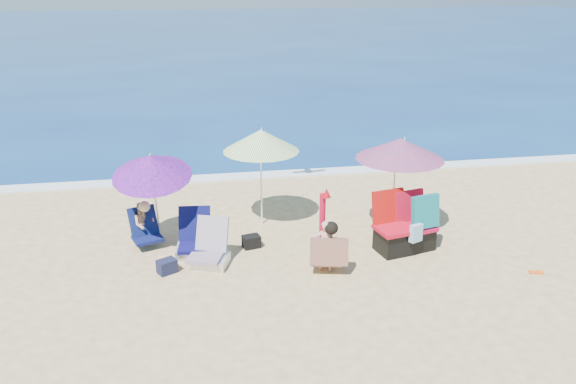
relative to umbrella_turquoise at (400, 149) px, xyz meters
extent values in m
plane|color=#D8BC84|center=(-1.89, -1.36, -1.69)|extent=(120.00, 120.00, 0.00)
cube|color=navy|center=(-1.89, 43.64, -1.74)|extent=(120.00, 80.00, 0.12)
cube|color=white|center=(-1.89, 3.74, -1.67)|extent=(120.00, 0.50, 0.04)
cylinder|color=white|center=(-0.06, 0.03, -0.81)|extent=(0.04, 0.04, 1.76)
cone|color=#F8213E|center=(0.00, 0.00, 0.00)|extent=(2.04, 2.04, 0.40)
cylinder|color=silver|center=(0.06, -0.03, 0.18)|extent=(0.03, 0.03, 0.11)
cylinder|color=white|center=(-2.53, 0.80, -0.78)|extent=(0.04, 0.04, 1.82)
cone|color=#529717|center=(-2.52, 0.83, 0.05)|extent=(1.73, 1.73, 0.43)
cylinder|color=silver|center=(-2.51, 0.85, 0.25)|extent=(0.03, 0.03, 0.12)
cylinder|color=silver|center=(-4.56, 0.23, -0.87)|extent=(0.06, 0.43, 1.60)
cone|color=#BB1A8E|center=(-4.57, 0.04, -0.10)|extent=(1.51, 1.57, 0.74)
cylinder|color=white|center=(-4.57, 0.02, 0.08)|extent=(0.03, 0.05, 0.11)
cylinder|color=#AD0C27|center=(-1.70, -0.98, -1.06)|extent=(0.12, 0.12, 1.27)
cone|color=#A40B13|center=(-1.66, -1.08, -0.37)|extent=(0.17, 0.17, 0.16)
cube|color=#0F0D4D|center=(-3.89, -0.47, -1.49)|extent=(0.62, 0.56, 0.07)
cube|color=#0B0D40|center=(-3.88, -0.14, -1.18)|extent=(0.60, 0.39, 0.61)
cube|color=silver|center=(-3.93, -0.40, -1.60)|extent=(0.64, 0.58, 0.18)
cube|color=#D1734A|center=(-3.73, -0.91, -1.49)|extent=(0.69, 0.64, 0.07)
cube|color=#D4654A|center=(-3.58, -0.60, -1.19)|extent=(0.63, 0.49, 0.59)
cube|color=silver|center=(-3.63, -0.83, -1.60)|extent=(0.71, 0.67, 0.18)
cube|color=red|center=(-0.35, -0.91, -1.22)|extent=(0.74, 0.69, 0.07)
cube|color=#AC100C|center=(-0.39, -0.62, -0.90)|extent=(0.66, 0.30, 0.64)
cube|color=black|center=(-0.31, -0.86, -1.47)|extent=(0.71, 0.66, 0.45)
cube|color=#B30C34|center=(0.10, -0.83, -1.24)|extent=(0.71, 0.67, 0.06)
cube|color=#B10C27|center=(0.04, -0.55, -0.94)|extent=(0.62, 0.31, 0.60)
cube|color=black|center=(0.11, -0.77, -1.48)|extent=(0.69, 0.64, 0.43)
cube|color=#0A8383|center=(0.18, -0.97, -0.89)|extent=(0.56, 0.31, 0.61)
cube|color=#84AED3|center=(-0.03, -1.14, -1.21)|extent=(0.26, 0.19, 0.32)
imported|color=tan|center=(-1.72, -1.33, -1.23)|extent=(0.38, 0.29, 0.92)
cube|color=#470F6E|center=(-1.68, -1.29, -1.51)|extent=(0.60, 0.55, 0.06)
cube|color=navy|center=(-1.70, -1.49, -1.26)|extent=(0.67, 0.36, 0.47)
sphere|color=black|center=(-1.64, -1.41, -0.87)|extent=(0.23, 0.23, 0.23)
imported|color=tan|center=(-4.81, 0.23, -1.28)|extent=(0.49, 0.44, 0.83)
cube|color=#0C1348|center=(-4.75, 0.08, -1.51)|extent=(0.63, 0.59, 0.06)
cube|color=#0C1645|center=(-4.82, 0.26, -1.24)|extent=(0.58, 0.45, 0.54)
sphere|color=#D6B27B|center=(-4.75, 0.05, -0.86)|extent=(0.20, 0.20, 0.20)
cube|color=#171A33|center=(-4.38, -0.97, -1.57)|extent=(0.37, 0.34, 0.24)
cube|color=black|center=(-2.86, -0.24, -1.58)|extent=(0.36, 0.30, 0.23)
cube|color=#9E855A|center=(-1.47, -0.88, -1.57)|extent=(0.29, 0.21, 0.24)
cube|color=#1C1A3A|center=(0.31, -0.16, -1.53)|extent=(0.48, 0.38, 0.33)
cube|color=#F55B19|center=(1.79, -2.04, -1.68)|extent=(0.25, 0.15, 0.03)
camera|label=1|loc=(-3.79, -9.71, 3.01)|focal=35.40mm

